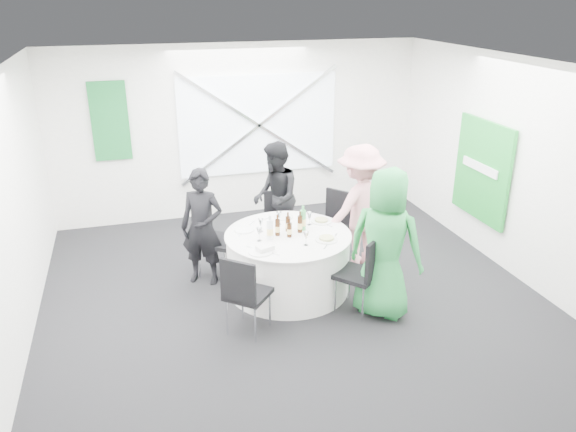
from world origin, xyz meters
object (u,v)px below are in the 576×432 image
object	(u,v)px
person_man_back	(275,198)
clear_water_bottle	(270,230)
chair_back_right	(334,220)
person_woman_green	(385,244)
chair_front_right	(364,269)
chair_front_left	(244,290)
person_man_back_left	(202,227)
chair_back	(278,217)
banquet_table	(288,262)
green_water_bottle	(303,220)
person_woman_pink	(360,207)
chair_back_left	(212,232)

from	to	relation	value
person_man_back	clear_water_bottle	size ratio (longest dim) A/B	5.19
chair_back_right	person_woman_green	size ratio (longest dim) A/B	0.55
chair_front_right	chair_front_left	size ratio (longest dim) A/B	1.02
person_man_back_left	person_woman_green	bearing A→B (deg)	-8.45
chair_back	clear_water_bottle	world-z (taller)	clear_water_bottle
chair_back	banquet_table	bearing A→B (deg)	-90.00
chair_back	green_water_bottle	distance (m)	1.13
banquet_table	clear_water_bottle	distance (m)	0.57
green_water_bottle	clear_water_bottle	size ratio (longest dim) A/B	1.04
person_man_back	green_water_bottle	size ratio (longest dim) A/B	5.00
chair_front_left	person_man_back	distance (m)	2.24
chair_front_right	chair_back_right	bearing A→B (deg)	-138.25
chair_back	person_man_back_left	size ratio (longest dim) A/B	0.58
person_woman_pink	person_man_back	bearing A→B (deg)	-59.65
chair_back_right	chair_front_right	world-z (taller)	chair_front_right
banquet_table	chair_back_left	xyz separation A→B (m)	(-0.85, 0.66, 0.23)
banquet_table	chair_back_left	distance (m)	1.10
chair_back	person_man_back_left	bearing A→B (deg)	-142.31
person_man_back_left	green_water_bottle	size ratio (longest dim) A/B	4.76
chair_front_left	chair_back_left	bearing A→B (deg)	-44.95
chair_back_right	clear_water_bottle	bearing A→B (deg)	-93.78
banquet_table	person_woman_green	bearing A→B (deg)	-43.31
chair_back_right	chair_back	bearing A→B (deg)	-161.31
chair_front_right	green_water_bottle	size ratio (longest dim) A/B	3.05
chair_back_left	chair_front_left	bearing A→B (deg)	-138.05
chair_front_right	chair_back	bearing A→B (deg)	-116.35
chair_back	green_water_bottle	size ratio (longest dim) A/B	2.75
chair_back_right	chair_front_left	size ratio (longest dim) A/B	1.02
chair_back_right	person_woman_pink	world-z (taller)	person_woman_pink
chair_back_left	person_man_back	bearing A→B (deg)	-24.31
chair_back_right	chair_front_left	distance (m)	2.24
banquet_table	chair_front_right	size ratio (longest dim) A/B	1.60
chair_back_left	person_man_back	distance (m)	1.15
person_man_back	chair_back_left	bearing A→B (deg)	-54.52
chair_back_left	person_man_back	world-z (taller)	person_man_back
chair_front_right	green_water_bottle	distance (m)	1.03
chair_front_right	person_man_back_left	world-z (taller)	person_man_back_left
chair_front_left	person_woman_green	xyz separation A→B (m)	(1.64, 0.01, 0.33)
chair_front_right	person_man_back_left	size ratio (longest dim) A/B	0.64
chair_front_left	green_water_bottle	xyz separation A→B (m)	(0.96, 0.93, 0.33)
person_woman_pink	person_woman_green	size ratio (longest dim) A/B	0.96
chair_front_left	person_woman_pink	distance (m)	2.23
banquet_table	clear_water_bottle	size ratio (longest dim) A/B	5.06
chair_front_left	person_woman_green	size ratio (longest dim) A/B	0.54
chair_back_left	green_water_bottle	world-z (taller)	green_water_bottle
chair_back	person_woman_pink	world-z (taller)	person_woman_pink
chair_front_left	person_woman_pink	xyz separation A→B (m)	(1.84, 1.22, 0.30)
chair_front_right	person_man_back_left	xyz separation A→B (m)	(-1.66, 1.30, 0.19)
person_man_back_left	person_man_back	xyz separation A→B (m)	(1.14, 0.68, 0.04)
chair_front_right	person_man_back	bearing A→B (deg)	-116.07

